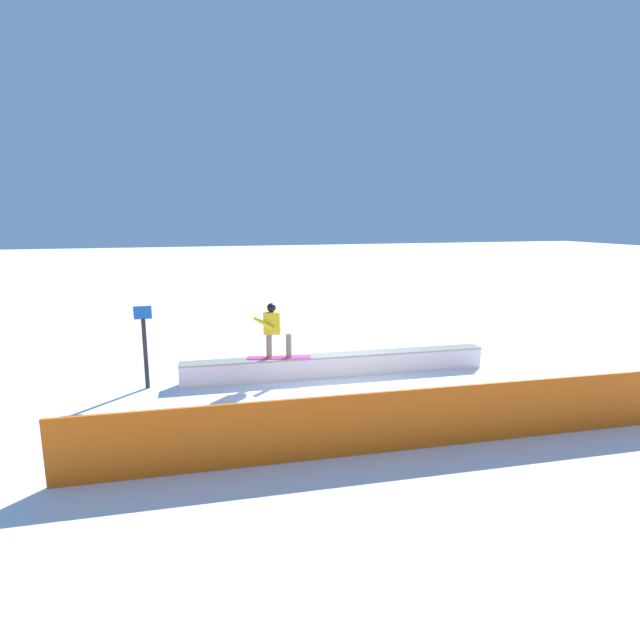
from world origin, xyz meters
The scene contains 5 objects.
ground_plane centered at (0.00, 0.00, 0.00)m, with size 120.00×120.00×0.00m, color white.
grind_box centered at (0.00, 0.00, 0.25)m, with size 7.82×0.90×0.56m.
snowboarder centered at (1.61, -0.11, 1.29)m, with size 1.59×0.62×1.37m.
safety_fence centered at (0.00, 4.35, 0.55)m, with size 11.77×0.06×1.09m, color #FB5E0F.
trail_marker centered at (4.62, -0.33, 1.05)m, with size 0.40×0.10×1.97m.
Camera 1 is at (3.89, 11.81, 3.97)m, focal length 28.53 mm.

